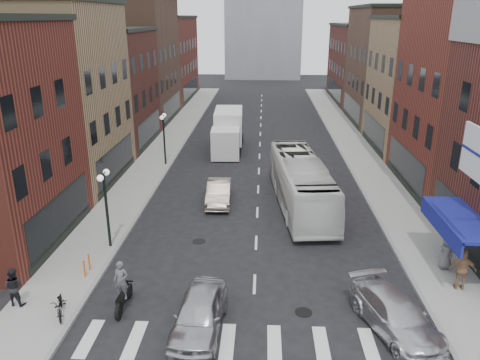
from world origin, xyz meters
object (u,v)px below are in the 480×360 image
(bike_rack, at_px, (87,265))
(sedan_left_far, at_px, (219,192))
(ped_left_solo, at_px, (14,287))
(streetlamp_far, at_px, (164,130))
(parked_bicycle, at_px, (60,305))
(ped_right_b, at_px, (462,270))
(ped_right_c, at_px, (446,253))
(box_truck, at_px, (228,132))
(curb_car, at_px, (396,315))
(streetlamp_near, at_px, (105,195))
(sedan_left_near, at_px, (199,313))
(motorcycle_rider, at_px, (122,287))
(transit_bus, at_px, (301,183))

(bike_rack, height_order, sedan_left_far, sedan_left_far)
(ped_left_solo, bearing_deg, streetlamp_far, -91.09)
(parked_bicycle, distance_m, ped_right_b, 16.50)
(bike_rack, bearing_deg, ped_left_solo, -128.38)
(ped_right_c, bearing_deg, ped_right_b, 78.35)
(box_truck, distance_m, curb_car, 26.09)
(ped_right_b, bearing_deg, curb_car, 49.61)
(streetlamp_near, distance_m, sedan_left_near, 8.59)
(bike_rack, xyz_separation_m, ped_right_b, (16.38, -0.46, 0.52))
(motorcycle_rider, height_order, transit_bus, transit_bus)
(box_truck, relative_size, curb_car, 1.69)
(box_truck, relative_size, sedan_left_far, 1.87)
(bike_rack, height_order, parked_bicycle, parked_bicycle)
(transit_bus, bearing_deg, curb_car, -83.32)
(streetlamp_near, bearing_deg, transit_bus, 31.56)
(transit_bus, relative_size, ped_right_b, 6.01)
(sedan_left_far, distance_m, ped_left_solo, 13.69)
(transit_bus, bearing_deg, ped_right_c, -57.00)
(ped_left_solo, relative_size, ped_right_c, 1.02)
(box_truck, xyz_separation_m, ped_left_solo, (-6.79, -24.05, -0.71))
(sedan_left_near, bearing_deg, streetlamp_near, 134.35)
(streetlamp_far, bearing_deg, ped_left_solo, -96.53)
(parked_bicycle, bearing_deg, bike_rack, 70.31)
(sedan_left_near, relative_size, ped_right_c, 2.70)
(streetlamp_near, height_order, ped_right_c, streetlamp_near)
(box_truck, height_order, curb_car, box_truck)
(transit_bus, height_order, ped_left_solo, transit_bus)
(bike_rack, xyz_separation_m, sedan_left_near, (5.60, -3.61, 0.19))
(sedan_left_far, xyz_separation_m, parked_bicycle, (-5.04, -12.27, -0.11))
(ped_right_b, height_order, ped_right_c, ped_right_b)
(curb_car, distance_m, ped_left_solo, 14.94)
(bike_rack, bearing_deg, streetlamp_far, 89.31)
(bike_rack, xyz_separation_m, sedan_left_far, (5.14, 9.16, 0.14))
(sedan_left_far, bearing_deg, transit_bus, -5.51)
(motorcycle_rider, distance_m, transit_bus, 13.75)
(streetlamp_far, height_order, sedan_left_near, streetlamp_far)
(curb_car, distance_m, ped_right_b, 4.46)
(box_truck, distance_m, ped_right_c, 23.33)
(bike_rack, xyz_separation_m, curb_car, (12.92, -3.25, 0.12))
(transit_bus, distance_m, sedan_left_near, 13.33)
(ped_left_solo, bearing_deg, streetlamp_near, -107.39)
(ped_right_c, bearing_deg, streetlamp_far, -56.35)
(streetlamp_far, distance_m, sedan_left_far, 9.29)
(transit_bus, distance_m, ped_left_solo, 16.72)
(sedan_left_near, xyz_separation_m, ped_left_solo, (-7.60, 1.09, 0.22))
(streetlamp_far, xyz_separation_m, transit_bus, (10.03, -7.84, -1.37))
(transit_bus, xyz_separation_m, ped_right_b, (6.15, -9.32, -0.47))
(streetlamp_near, xyz_separation_m, transit_bus, (10.03, 6.16, -1.37))
(sedan_left_near, xyz_separation_m, sedan_left_far, (-0.46, 12.77, -0.04))
(transit_bus, height_order, parked_bicycle, transit_bus)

